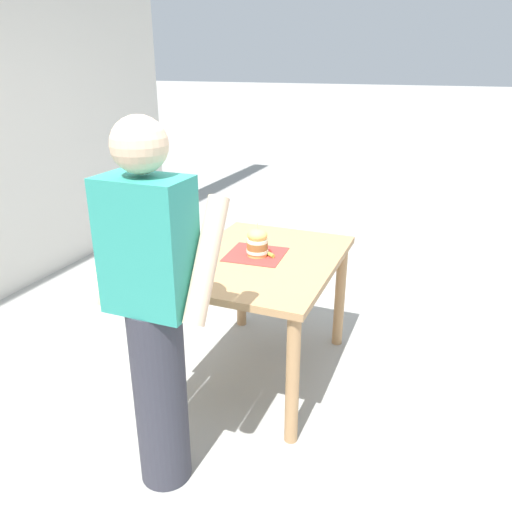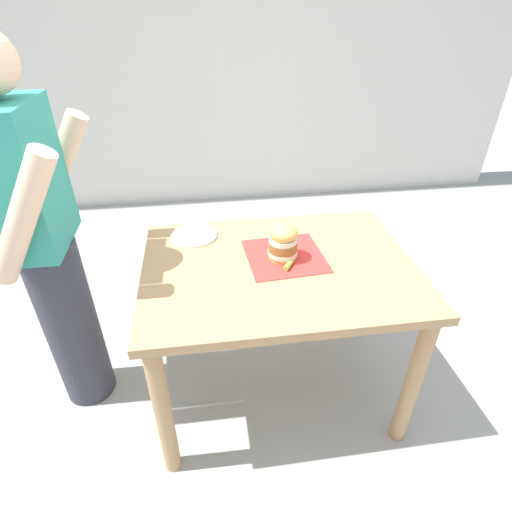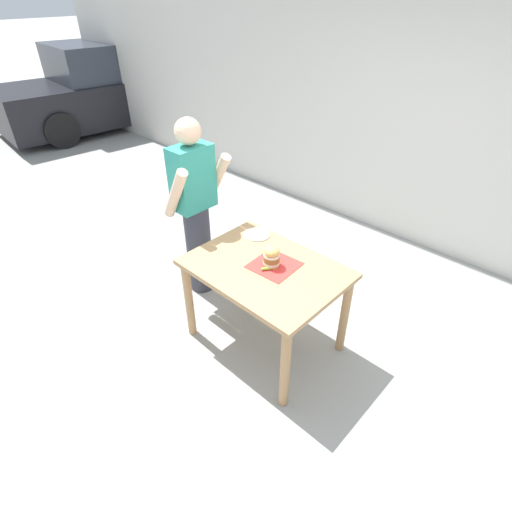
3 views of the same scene
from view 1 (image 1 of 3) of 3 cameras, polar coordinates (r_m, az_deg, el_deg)
name	(u,v)px [view 1 (image 1 of 3)]	position (r m, az deg, el deg)	size (l,w,h in m)	color
ground_plane	(262,371)	(3.30, 0.66, -13.01)	(80.00, 80.00, 0.00)	#9E9E99
patio_table	(262,278)	(2.98, 0.72, -2.48)	(0.86, 1.17, 0.79)	tan
serving_paper	(256,254)	(2.98, -0.03, 0.19)	(0.33, 0.33, 0.00)	red
sandwich	(257,242)	(2.93, 0.15, 1.58)	(0.13, 0.13, 0.20)	#E5B25B
pickle_spear	(269,254)	(2.95, 1.52, 0.23)	(0.02, 0.02, 0.08)	#8EA83D
side_plate_with_forks	(189,272)	(2.74, -7.63, -1.87)	(0.22, 0.22, 0.02)	white
diner_across_table	(154,311)	(2.16, -11.59, -6.16)	(0.55, 0.35, 1.69)	#33333D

